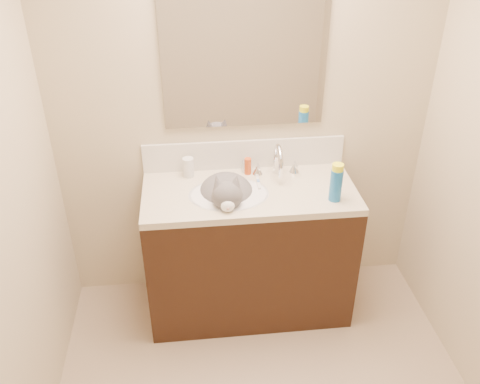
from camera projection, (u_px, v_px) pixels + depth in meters
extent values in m
cube|color=#C0B08F|center=(244.00, 106.00, 2.88)|extent=(2.20, 0.04, 2.50)
cube|color=black|center=(249.00, 253.00, 3.08)|extent=(1.20, 0.55, 0.82)
cube|color=beige|center=(250.00, 193.00, 2.86)|extent=(1.20, 0.55, 0.04)
ellipsoid|color=white|center=(229.00, 204.00, 2.85)|extent=(0.45, 0.36, 0.14)
cylinder|color=silver|center=(276.00, 164.00, 2.99)|extent=(0.04, 0.04, 0.11)
torus|color=silver|center=(278.00, 161.00, 2.91)|extent=(0.03, 0.20, 0.20)
cylinder|color=silver|center=(281.00, 173.00, 2.85)|extent=(0.03, 0.03, 0.06)
cone|color=silver|center=(258.00, 169.00, 2.99)|extent=(0.06, 0.06, 0.06)
cone|color=silver|center=(294.00, 167.00, 3.01)|extent=(0.06, 0.06, 0.06)
ellipsoid|color=#535053|center=(226.00, 195.00, 2.87)|extent=(0.33, 0.37, 0.23)
ellipsoid|color=#535053|center=(227.00, 196.00, 2.69)|extent=(0.17, 0.16, 0.16)
ellipsoid|color=#535053|center=(227.00, 194.00, 2.77)|extent=(0.13, 0.13, 0.15)
cone|color=#535053|center=(218.00, 182.00, 2.66)|extent=(0.08, 0.09, 0.10)
cone|color=#535053|center=(236.00, 181.00, 2.67)|extent=(0.08, 0.08, 0.10)
ellipsoid|color=white|center=(228.00, 206.00, 2.64)|extent=(0.08, 0.06, 0.06)
ellipsoid|color=white|center=(227.00, 206.00, 2.77)|extent=(0.12, 0.08, 0.14)
sphere|color=tan|center=(228.00, 209.00, 2.62)|extent=(0.02, 0.02, 0.02)
cylinder|color=#535053|center=(252.00, 206.00, 2.91)|extent=(0.09, 0.25, 0.04)
cube|color=silver|center=(244.00, 154.00, 3.02)|extent=(1.20, 0.02, 0.18)
cube|color=white|center=(245.00, 56.00, 2.72)|extent=(0.90, 0.02, 0.80)
cylinder|color=silver|center=(188.00, 167.00, 2.95)|extent=(0.08, 0.08, 0.12)
cylinder|color=#CB4E21|center=(189.00, 169.00, 2.96)|extent=(0.07, 0.07, 0.04)
cylinder|color=#B7B7BC|center=(247.00, 167.00, 3.01)|extent=(0.07, 0.07, 0.07)
cylinder|color=#C34617|center=(248.00, 166.00, 2.98)|extent=(0.05, 0.05, 0.10)
cube|color=silver|center=(258.00, 182.00, 2.91)|extent=(0.02, 0.16, 0.01)
cube|color=#5D86C7|center=(258.00, 181.00, 2.91)|extent=(0.02, 0.03, 0.02)
cylinder|color=#1966B1|center=(336.00, 185.00, 2.71)|extent=(0.07, 0.07, 0.18)
cylinder|color=#F4F71A|center=(338.00, 167.00, 2.66)|extent=(0.07, 0.07, 0.04)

